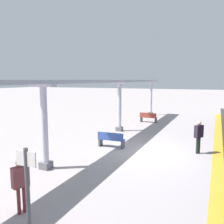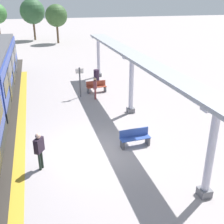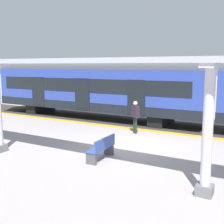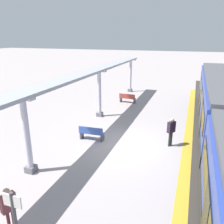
{
  "view_description": "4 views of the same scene",
  "coord_description": "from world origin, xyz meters",
  "px_view_note": "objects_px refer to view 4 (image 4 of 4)",
  "views": [
    {
      "loc": [
        -3.25,
        11.77,
        3.73
      ],
      "look_at": [
        1.75,
        0.52,
        2.07
      ],
      "focal_mm": 38.18,
      "sensor_mm": 36.0,
      "label": 1
    },
    {
      "loc": [
        -2.25,
        -11.11,
        6.81
      ],
      "look_at": [
        1.14,
        0.97,
        1.51
      ],
      "focal_mm": 44.02,
      "sensor_mm": 36.0,
      "label": 2
    },
    {
      "loc": [
        11.06,
        5.68,
        3.52
      ],
      "look_at": [
        1.22,
        -0.02,
        1.7
      ],
      "focal_mm": 47.24,
      "sensor_mm": 36.0,
      "label": 3
    },
    {
      "loc": [
        -3.37,
        11.53,
        5.95
      ],
      "look_at": [
        1.42,
        -1.92,
        1.24
      ],
      "focal_mm": 37.1,
      "sensor_mm": 36.0,
      "label": 4
    }
  ],
  "objects_px": {
    "canopy_pillar_third": "(27,136)",
    "bench_far_end": "(127,98)",
    "train_near_carriage": "(221,100)",
    "canopy_pillar_nearest": "(130,75)",
    "bench_mid_platform": "(91,133)",
    "passenger_waiting_near_edge": "(171,129)",
    "passenger_by_the_benches": "(8,205)",
    "platform_info_sign": "(15,220)",
    "canopy_pillar_second": "(99,93)"
  },
  "relations": [
    {
      "from": "bench_mid_platform",
      "to": "passenger_by_the_benches",
      "type": "height_order",
      "value": "passenger_by_the_benches"
    },
    {
      "from": "canopy_pillar_third",
      "to": "bench_mid_platform",
      "type": "distance_m",
      "value": 4.44
    },
    {
      "from": "platform_info_sign",
      "to": "canopy_pillar_third",
      "type": "bearing_deg",
      "value": -55.39
    },
    {
      "from": "platform_info_sign",
      "to": "passenger_by_the_benches",
      "type": "bearing_deg",
      "value": -37.14
    },
    {
      "from": "canopy_pillar_second",
      "to": "bench_mid_platform",
      "type": "xyz_separation_m",
      "value": [
        -1.21,
        4.19,
        -1.37
      ]
    },
    {
      "from": "canopy_pillar_nearest",
      "to": "canopy_pillar_second",
      "type": "height_order",
      "value": "same"
    },
    {
      "from": "canopy_pillar_nearest",
      "to": "passenger_by_the_benches",
      "type": "distance_m",
      "value": 20.19
    },
    {
      "from": "train_near_carriage",
      "to": "canopy_pillar_nearest",
      "type": "height_order",
      "value": "canopy_pillar_nearest"
    },
    {
      "from": "passenger_by_the_benches",
      "to": "passenger_waiting_near_edge",
      "type": "bearing_deg",
      "value": -117.57
    },
    {
      "from": "platform_info_sign",
      "to": "passenger_waiting_near_edge",
      "type": "distance_m",
      "value": 9.13
    },
    {
      "from": "canopy_pillar_second",
      "to": "bench_mid_platform",
      "type": "relative_size",
      "value": 2.35
    },
    {
      "from": "canopy_pillar_second",
      "to": "bench_far_end",
      "type": "xyz_separation_m",
      "value": [
        -0.98,
        -4.36,
        -1.37
      ]
    },
    {
      "from": "passenger_waiting_near_edge",
      "to": "bench_far_end",
      "type": "bearing_deg",
      "value": -58.56
    },
    {
      "from": "canopy_pillar_third",
      "to": "passenger_by_the_benches",
      "type": "xyz_separation_m",
      "value": [
        -1.62,
        3.01,
        -0.82
      ]
    },
    {
      "from": "train_near_carriage",
      "to": "bench_far_end",
      "type": "height_order",
      "value": "train_near_carriage"
    },
    {
      "from": "train_near_carriage",
      "to": "passenger_waiting_near_edge",
      "type": "distance_m",
      "value": 5.29
    },
    {
      "from": "canopy_pillar_third",
      "to": "bench_mid_platform",
      "type": "relative_size",
      "value": 2.35
    },
    {
      "from": "passenger_waiting_near_edge",
      "to": "passenger_by_the_benches",
      "type": "bearing_deg",
      "value": 62.43
    },
    {
      "from": "canopy_pillar_nearest",
      "to": "platform_info_sign",
      "type": "distance_m",
      "value": 20.99
    },
    {
      "from": "bench_mid_platform",
      "to": "platform_info_sign",
      "type": "xyz_separation_m",
      "value": [
        -1.36,
        7.77,
        0.89
      ]
    },
    {
      "from": "train_near_carriage",
      "to": "platform_info_sign",
      "type": "height_order",
      "value": "train_near_carriage"
    },
    {
      "from": "platform_info_sign",
      "to": "passenger_by_the_benches",
      "type": "height_order",
      "value": "platform_info_sign"
    },
    {
      "from": "train_near_carriage",
      "to": "canopy_pillar_nearest",
      "type": "bearing_deg",
      "value": -42.63
    },
    {
      "from": "passenger_waiting_near_edge",
      "to": "passenger_by_the_benches",
      "type": "height_order",
      "value": "passenger_waiting_near_edge"
    },
    {
      "from": "bench_mid_platform",
      "to": "bench_far_end",
      "type": "relative_size",
      "value": 1.0
    },
    {
      "from": "train_near_carriage",
      "to": "canopy_pillar_nearest",
      "type": "distance_m",
      "value": 11.57
    },
    {
      "from": "bench_mid_platform",
      "to": "platform_info_sign",
      "type": "distance_m",
      "value": 7.94
    },
    {
      "from": "bench_far_end",
      "to": "train_near_carriage",
      "type": "bearing_deg",
      "value": 156.14
    },
    {
      "from": "bench_far_end",
      "to": "platform_info_sign",
      "type": "height_order",
      "value": "platform_info_sign"
    },
    {
      "from": "train_near_carriage",
      "to": "canopy_pillar_second",
      "type": "relative_size",
      "value": 4.21
    },
    {
      "from": "bench_far_end",
      "to": "passenger_waiting_near_edge",
      "type": "height_order",
      "value": "passenger_waiting_near_edge"
    },
    {
      "from": "train_near_carriage",
      "to": "platform_info_sign",
      "type": "bearing_deg",
      "value": 65.39
    },
    {
      "from": "canopy_pillar_nearest",
      "to": "passenger_by_the_benches",
      "type": "height_order",
      "value": "canopy_pillar_nearest"
    },
    {
      "from": "canopy_pillar_third",
      "to": "bench_mid_platform",
      "type": "height_order",
      "value": "canopy_pillar_third"
    },
    {
      "from": "bench_mid_platform",
      "to": "passenger_by_the_benches",
      "type": "distance_m",
      "value": 7.08
    },
    {
      "from": "bench_mid_platform",
      "to": "passenger_waiting_near_edge",
      "type": "xyz_separation_m",
      "value": [
        -4.51,
        -0.8,
        0.61
      ]
    },
    {
      "from": "canopy_pillar_nearest",
      "to": "bench_mid_platform",
      "type": "relative_size",
      "value": 2.35
    },
    {
      "from": "passenger_waiting_near_edge",
      "to": "canopy_pillar_third",
      "type": "bearing_deg",
      "value": 40.24
    },
    {
      "from": "train_near_carriage",
      "to": "passenger_by_the_benches",
      "type": "bearing_deg",
      "value": 60.66
    },
    {
      "from": "train_near_carriage",
      "to": "canopy_pillar_second",
      "type": "height_order",
      "value": "canopy_pillar_second"
    },
    {
      "from": "canopy_pillar_second",
      "to": "passenger_waiting_near_edge",
      "type": "xyz_separation_m",
      "value": [
        -5.72,
        3.39,
        -0.76
      ]
    },
    {
      "from": "bench_far_end",
      "to": "passenger_by_the_benches",
      "type": "distance_m",
      "value": 15.62
    },
    {
      "from": "canopy_pillar_third",
      "to": "bench_far_end",
      "type": "bearing_deg",
      "value": -94.45
    },
    {
      "from": "bench_mid_platform",
      "to": "passenger_by_the_benches",
      "type": "bearing_deg",
      "value": 93.35
    },
    {
      "from": "canopy_pillar_third",
      "to": "platform_info_sign",
      "type": "xyz_separation_m",
      "value": [
        -2.57,
        3.72,
        -0.48
      ]
    },
    {
      "from": "passenger_waiting_near_edge",
      "to": "train_near_carriage",
      "type": "bearing_deg",
      "value": -122.33
    },
    {
      "from": "canopy_pillar_second",
      "to": "passenger_by_the_benches",
      "type": "xyz_separation_m",
      "value": [
        -1.62,
        11.24,
        -0.82
      ]
    },
    {
      "from": "canopy_pillar_second",
      "to": "bench_far_end",
      "type": "distance_m",
      "value": 4.68
    },
    {
      "from": "canopy_pillar_third",
      "to": "passenger_waiting_near_edge",
      "type": "xyz_separation_m",
      "value": [
        -5.72,
        -4.84,
        -0.76
      ]
    },
    {
      "from": "canopy_pillar_nearest",
      "to": "bench_far_end",
      "type": "relative_size",
      "value": 2.34
    }
  ]
}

